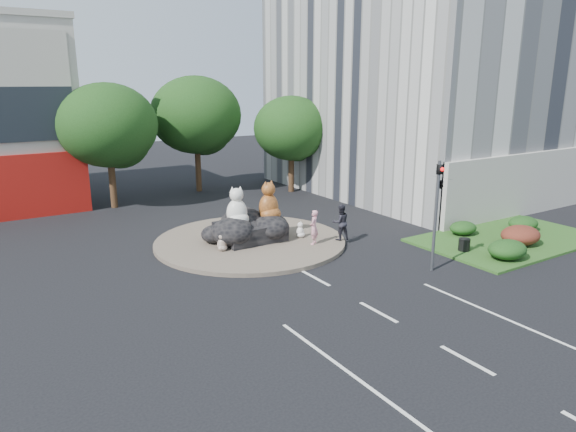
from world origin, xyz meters
The scene contains 20 objects.
ground centered at (0.00, 0.00, 0.00)m, with size 120.00×120.00×0.00m, color black.
roundabout_island centered at (0.00, 10.00, 0.10)m, with size 10.00×10.00×0.20m, color brown.
rock_plinth centered at (0.00, 10.00, 0.65)m, with size 3.20×2.60×0.90m, color black, non-canonical shape.
grass_verge centered at (12.00, 3.00, 0.06)m, with size 10.00×6.00×0.12m, color #2C541C.
tree_left centered at (-3.93, 22.06, 5.25)m, with size 6.46×6.46×8.27m.
tree_mid centered at (3.07, 24.06, 5.56)m, with size 6.84×6.84×8.76m.
tree_right centered at (9.07, 20.06, 4.63)m, with size 5.70×5.70×7.30m.
hedge_near_green centered at (9.00, 1.00, 0.57)m, with size 2.00×1.60×0.90m, color #183912.
hedge_red centered at (11.50, 2.00, 0.61)m, with size 2.20×1.76×0.99m, color #4E2315.
hedge_mid_green centered at (14.00, 3.50, 0.53)m, with size 1.80×1.44×0.81m, color #183912.
hedge_back_green centered at (10.50, 4.80, 0.48)m, with size 1.60×1.28×0.72m, color #183912.
traffic_light centered at (5.10, 2.00, 3.62)m, with size 0.44×1.24×5.00m.
street_lamp centered at (12.82, 8.00, 4.55)m, with size 2.34×0.22×8.06m.
cat_white centered at (-0.76, 9.96, 2.13)m, with size 1.24×1.07×2.06m, color silver, non-canonical shape.
cat_tabby centered at (1.14, 9.98, 2.18)m, with size 1.29×1.12×2.16m, color #AF5F24, non-canonical shape.
kitten_calico centered at (-2.04, 9.12, 0.66)m, with size 0.55×0.48×0.92m, color beige, non-canonical shape.
kitten_white centered at (2.46, 8.93, 0.64)m, with size 0.52×0.45×0.87m, color white, non-canonical shape.
pedestrian_pink centered at (2.40, 7.59, 1.09)m, with size 0.65×0.42×1.78m, color pink.
pedestrian_dark centered at (4.00, 7.43, 1.16)m, with size 0.93×0.72×1.91m, color #212029.
litter_bin centered at (8.24, 2.88, 0.43)m, with size 0.57×0.57×0.62m, color black.
Camera 1 is at (-12.17, -12.96, 8.26)m, focal length 32.00 mm.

